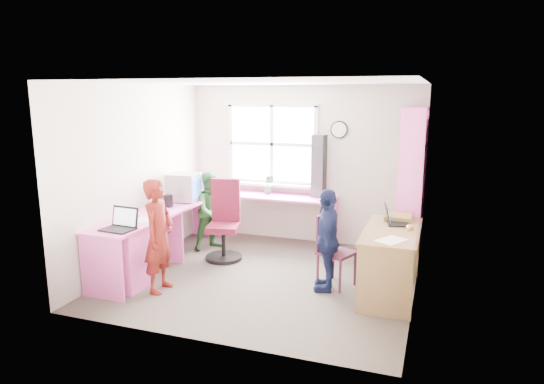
% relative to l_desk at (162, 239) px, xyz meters
% --- Properties ---
extents(room, '(3.64, 3.44, 2.44)m').
position_rel_l_desk_xyz_m(room, '(1.32, 0.38, 0.76)').
color(room, '#433B34').
rests_on(room, ground).
extents(l_desk, '(2.38, 2.95, 0.75)m').
position_rel_l_desk_xyz_m(l_desk, '(0.00, 0.00, 0.00)').
color(l_desk, '#FF65CA').
rests_on(l_desk, ground).
extents(right_desk, '(0.61, 1.32, 0.76)m').
position_rel_l_desk_xyz_m(right_desk, '(2.83, 0.29, 0.10)').
color(right_desk, olive).
rests_on(right_desk, ground).
extents(bookshelf, '(0.30, 1.02, 2.10)m').
position_rel_l_desk_xyz_m(bookshelf, '(2.96, 1.47, 0.55)').
color(bookshelf, '#FF65CA').
rests_on(bookshelf, ground).
extents(swivel_chair, '(0.61, 0.61, 1.10)m').
position_rel_l_desk_xyz_m(swivel_chair, '(0.51, 0.81, 0.02)').
color(swivel_chair, black).
rests_on(swivel_chair, ground).
extents(wooden_chair, '(0.49, 0.49, 0.86)m').
position_rel_l_desk_xyz_m(wooden_chair, '(2.14, 0.35, 0.01)').
color(wooden_chair, '#4F1A32').
rests_on(wooden_chair, ground).
extents(crt_monitor, '(0.45, 0.41, 0.40)m').
position_rel_l_desk_xyz_m(crt_monitor, '(-0.16, 0.88, 0.50)').
color(crt_monitor, '#97989B').
rests_on(crt_monitor, l_desk).
extents(laptop_left, '(0.38, 0.33, 0.25)m').
position_rel_l_desk_xyz_m(laptop_left, '(-0.11, -0.66, 0.35)').
color(laptop_left, black).
rests_on(laptop_left, l_desk).
extents(laptop_right, '(0.34, 0.38, 0.23)m').
position_rel_l_desk_xyz_m(laptop_right, '(2.82, 0.57, 0.36)').
color(laptop_right, black).
rests_on(laptop_right, right_desk).
extents(speaker_a, '(0.10, 0.10, 0.17)m').
position_rel_l_desk_xyz_m(speaker_a, '(-0.17, 0.48, 0.38)').
color(speaker_a, black).
rests_on(speaker_a, l_desk).
extents(speaker_b, '(0.11, 0.11, 0.18)m').
position_rel_l_desk_xyz_m(speaker_b, '(-0.21, 1.10, 0.38)').
color(speaker_b, black).
rests_on(speaker_b, l_desk).
extents(cd_tower, '(0.21, 0.19, 0.93)m').
position_rel_l_desk_xyz_m(cd_tower, '(1.60, 1.80, 0.76)').
color(cd_tower, black).
rests_on(cd_tower, l_desk).
extents(game_box, '(0.32, 0.32, 0.06)m').
position_rel_l_desk_xyz_m(game_box, '(2.86, 0.77, 0.34)').
color(game_box, red).
rests_on(game_box, right_desk).
extents(paper_a, '(0.27, 0.32, 0.00)m').
position_rel_l_desk_xyz_m(paper_a, '(-0.12, -0.22, 0.30)').
color(paper_a, silver).
rests_on(paper_a, l_desk).
extents(paper_b, '(0.35, 0.39, 0.00)m').
position_rel_l_desk_xyz_m(paper_b, '(2.86, -0.12, 0.31)').
color(paper_b, silver).
rests_on(paper_b, right_desk).
extents(potted_plant, '(0.17, 0.14, 0.30)m').
position_rel_l_desk_xyz_m(potted_plant, '(0.83, 1.75, 0.44)').
color(potted_plant, '#296836').
rests_on(potted_plant, l_desk).
extents(person_red, '(0.34, 0.50, 1.33)m').
position_rel_l_desk_xyz_m(person_red, '(0.28, -0.49, 0.21)').
color(person_red, maroon).
rests_on(person_red, ground).
extents(person_green, '(0.68, 0.71, 1.15)m').
position_rel_l_desk_xyz_m(person_green, '(0.16, 1.13, 0.12)').
color(person_green, '#2B6C2D').
rests_on(person_green, ground).
extents(person_navy, '(0.41, 0.75, 1.21)m').
position_rel_l_desk_xyz_m(person_navy, '(2.11, 0.17, 0.15)').
color(person_navy, '#161D45').
rests_on(person_navy, ground).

